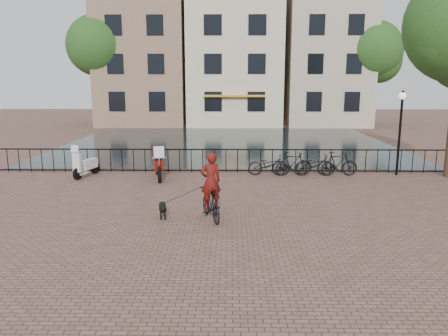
{
  "coord_description": "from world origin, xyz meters",
  "views": [
    {
      "loc": [
        0.22,
        -10.49,
        3.92
      ],
      "look_at": [
        0.0,
        3.0,
        1.2
      ],
      "focal_mm": 35.0,
      "sensor_mm": 36.0,
      "label": 1
    }
  ],
  "objects_px": {
    "cyclist": "(211,190)",
    "scooter": "(86,159)",
    "motorcycle": "(158,161)",
    "dog": "(163,209)",
    "lamp_post": "(401,118)"
  },
  "relations": [
    {
      "from": "cyclist",
      "to": "scooter",
      "type": "xyz_separation_m",
      "value": [
        -5.41,
        5.61,
        -0.15
      ]
    },
    {
      "from": "lamp_post",
      "to": "dog",
      "type": "height_order",
      "value": "lamp_post"
    },
    {
      "from": "cyclist",
      "to": "lamp_post",
      "type": "bearing_deg",
      "value": -160.32
    },
    {
      "from": "lamp_post",
      "to": "cyclist",
      "type": "distance_m",
      "value": 9.85
    },
    {
      "from": "dog",
      "to": "motorcycle",
      "type": "distance_m",
      "value": 5.28
    },
    {
      "from": "lamp_post",
      "to": "scooter",
      "type": "distance_m",
      "value": 13.07
    },
    {
      "from": "motorcycle",
      "to": "dog",
      "type": "bearing_deg",
      "value": -91.93
    },
    {
      "from": "cyclist",
      "to": "scooter",
      "type": "relative_size",
      "value": 1.42
    },
    {
      "from": "lamp_post",
      "to": "cyclist",
      "type": "height_order",
      "value": "lamp_post"
    },
    {
      "from": "scooter",
      "to": "dog",
      "type": "bearing_deg",
      "value": -37.33
    },
    {
      "from": "cyclist",
      "to": "scooter",
      "type": "distance_m",
      "value": 7.79
    },
    {
      "from": "dog",
      "to": "lamp_post",
      "type": "bearing_deg",
      "value": 23.16
    },
    {
      "from": "dog",
      "to": "scooter",
      "type": "distance_m",
      "value": 6.79
    },
    {
      "from": "lamp_post",
      "to": "motorcycle",
      "type": "xyz_separation_m",
      "value": [
        -9.93,
        -0.83,
        -1.64
      ]
    },
    {
      "from": "lamp_post",
      "to": "scooter",
      "type": "xyz_separation_m",
      "value": [
        -12.95,
        -0.53,
        -1.66
      ]
    }
  ]
}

